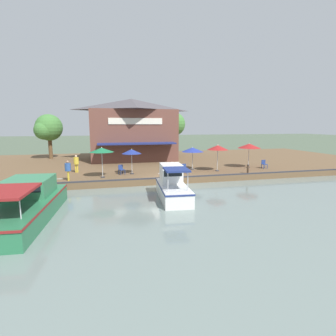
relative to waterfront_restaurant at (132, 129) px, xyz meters
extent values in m
plane|color=#4C5B47|center=(13.38, 1.38, -4.45)|extent=(220.00, 220.00, 0.00)
cube|color=brown|center=(2.38, 1.38, -4.15)|extent=(22.00, 56.00, 0.60)
cube|color=#2D2D33|center=(13.28, 1.38, -3.80)|extent=(0.20, 50.40, 0.10)
cube|color=brown|center=(-0.02, 0.00, -0.77)|extent=(7.54, 10.16, 6.16)
pyramid|color=#4C474C|center=(-0.02, 0.00, 3.03)|extent=(7.92, 10.67, 1.43)
cube|color=navy|center=(4.65, 0.00, -1.55)|extent=(1.80, 8.63, 0.16)
cube|color=silver|center=(3.79, 0.00, 0.92)|extent=(0.08, 6.10, 0.70)
cylinder|color=#B7B7B7|center=(11.68, -3.81, -2.66)|extent=(0.06, 0.06, 2.37)
cylinder|color=#2D2D33|center=(11.68, -3.81, -3.82)|extent=(0.36, 0.36, 0.06)
cone|color=#19663D|center=(11.68, -3.81, -1.53)|extent=(1.98, 1.98, 0.36)
cone|color=silver|center=(11.68, -3.81, -1.51)|extent=(1.22, 1.22, 0.29)
sphere|color=silver|center=(11.68, -3.81, -1.35)|extent=(0.08, 0.08, 0.08)
cylinder|color=#B7B7B7|center=(10.65, -1.26, -2.80)|extent=(0.06, 0.06, 2.09)
cylinder|color=#2D2D33|center=(10.65, -1.26, -3.82)|extent=(0.36, 0.36, 0.06)
cone|color=navy|center=(10.65, -1.26, -1.82)|extent=(1.73, 1.73, 0.41)
cone|color=yellow|center=(10.65, -1.26, -1.80)|extent=(1.07, 1.07, 0.33)
sphere|color=yellow|center=(10.65, -1.26, -1.61)|extent=(0.08, 0.08, 0.08)
cylinder|color=#B7B7B7|center=(9.67, 4.78, -2.83)|extent=(0.06, 0.06, 2.03)
cylinder|color=#2D2D33|center=(9.67, 4.78, -3.82)|extent=(0.36, 0.36, 0.06)
cone|color=navy|center=(9.67, 4.78, -1.88)|extent=(2.13, 2.13, 0.43)
cone|color=white|center=(9.67, 4.78, -1.86)|extent=(1.32, 1.32, 0.35)
sphere|color=white|center=(9.67, 4.78, -1.66)|extent=(0.08, 0.08, 0.08)
cylinder|color=#B7B7B7|center=(9.91, 10.78, -2.69)|extent=(0.06, 0.06, 2.31)
cylinder|color=#2D2D33|center=(9.91, 10.78, -3.82)|extent=(0.36, 0.36, 0.06)
cone|color=maroon|center=(9.91, 10.78, -1.61)|extent=(2.29, 2.29, 0.47)
cone|color=white|center=(9.91, 10.78, -1.59)|extent=(1.42, 1.42, 0.37)
sphere|color=white|center=(9.91, 10.78, -1.37)|extent=(0.08, 0.08, 0.08)
cylinder|color=#B7B7B7|center=(11.05, 6.80, -2.69)|extent=(0.06, 0.06, 2.32)
cylinder|color=#2D2D33|center=(11.05, 6.80, -3.82)|extent=(0.36, 0.36, 0.06)
cone|color=maroon|center=(11.05, 6.80, -1.59)|extent=(1.96, 1.96, 0.44)
cone|color=white|center=(11.05, 6.80, -1.57)|extent=(1.21, 1.21, 0.35)
sphere|color=white|center=(11.05, 6.80, -1.37)|extent=(0.08, 0.08, 0.08)
cube|color=navy|center=(11.73, 3.54, -3.63)|extent=(0.04, 0.04, 0.42)
cube|color=navy|center=(11.69, 3.14, -3.63)|extent=(0.04, 0.04, 0.42)
cube|color=navy|center=(11.33, 3.58, -3.63)|extent=(0.04, 0.04, 0.42)
cube|color=navy|center=(11.29, 3.18, -3.63)|extent=(0.04, 0.04, 0.42)
cube|color=navy|center=(11.51, 3.36, -3.42)|extent=(0.48, 0.48, 0.05)
cube|color=navy|center=(11.31, 3.38, -3.20)|extent=(0.08, 0.44, 0.40)
cube|color=navy|center=(10.80, -1.91, -3.63)|extent=(0.05, 0.05, 0.42)
cube|color=navy|center=(10.97, -2.27, -3.63)|extent=(0.05, 0.05, 0.42)
cube|color=navy|center=(10.44, -2.07, -3.63)|extent=(0.05, 0.05, 0.42)
cube|color=navy|center=(10.60, -2.44, -3.63)|extent=(0.05, 0.05, 0.42)
cube|color=navy|center=(10.70, -2.17, -3.42)|extent=(0.58, 0.58, 0.05)
cube|color=navy|center=(10.52, -2.25, -3.20)|extent=(0.22, 0.42, 0.40)
cube|color=navy|center=(11.03, 12.25, -3.63)|extent=(0.04, 0.04, 0.42)
cube|color=navy|center=(11.03, 11.85, -3.63)|extent=(0.04, 0.04, 0.42)
cube|color=navy|center=(10.63, 12.25, -3.63)|extent=(0.04, 0.04, 0.42)
cube|color=navy|center=(10.63, 11.85, -3.63)|extent=(0.04, 0.04, 0.42)
cube|color=navy|center=(10.83, 12.05, -3.42)|extent=(0.44, 0.44, 0.05)
cube|color=navy|center=(10.63, 12.05, -3.20)|extent=(0.04, 0.44, 0.40)
cylinder|color=gold|center=(8.69, -6.07, -3.45)|extent=(0.13, 0.13, 0.78)
cylinder|color=gold|center=(8.71, -6.23, -3.45)|extent=(0.13, 0.13, 0.78)
cylinder|color=gold|center=(8.70, -6.15, -2.75)|extent=(0.46, 0.46, 0.62)
sphere|color=#DBB28E|center=(8.70, -6.15, -2.34)|extent=(0.21, 0.21, 0.21)
cylinder|color=gold|center=(12.39, -6.44, -3.46)|extent=(0.13, 0.13, 0.77)
cylinder|color=gold|center=(12.24, -6.43, -3.46)|extent=(0.13, 0.13, 0.77)
cylinder|color=#2D5193|center=(12.31, -6.44, -2.76)|extent=(0.45, 0.45, 0.61)
sphere|color=#9E7051|center=(12.31, -6.44, -2.35)|extent=(0.21, 0.21, 0.21)
cube|color=white|center=(17.57, 0.70, -3.89)|extent=(4.91, 2.13, 0.94)
ellipsoid|color=white|center=(15.18, 0.91, -3.89)|extent=(1.82, 1.78, 0.94)
cube|color=navy|center=(17.57, 0.70, -3.50)|extent=(4.97, 2.18, 0.10)
cube|color=white|center=(16.72, 0.78, -2.78)|extent=(1.82, 1.52, 1.29)
cube|color=black|center=(17.56, 0.71, -2.62)|extent=(0.16, 1.21, 0.45)
cube|color=navy|center=(18.69, 0.61, -2.19)|extent=(1.87, 1.61, 0.11)
cylinder|color=silver|center=(19.26, 1.16, -2.81)|extent=(0.05, 0.05, 1.23)
cylinder|color=silver|center=(19.16, -0.04, -2.81)|extent=(0.05, 0.05, 1.23)
cylinder|color=silver|center=(14.99, 0.93, -3.12)|extent=(0.16, 1.38, 0.04)
cube|color=#287047|center=(19.52, -7.88, -3.87)|extent=(7.93, 3.49, 0.99)
ellipsoid|color=#287047|center=(15.67, -7.56, -3.87)|extent=(2.94, 2.93, 0.99)
cube|color=maroon|center=(19.52, -7.88, -3.46)|extent=(8.03, 3.54, 0.10)
cube|color=#337A51|center=(18.16, -7.77, -2.90)|extent=(2.81, 2.50, 0.96)
cube|color=black|center=(19.45, -7.88, -2.77)|extent=(0.22, 2.00, 0.34)
cube|color=maroon|center=(21.33, -8.03, -2.39)|extent=(3.07, 2.66, 0.12)
cylinder|color=silver|center=(22.27, -7.10, -2.88)|extent=(0.05, 0.05, 0.99)
cylinder|color=silver|center=(15.35, -7.54, -3.08)|extent=(0.23, 2.29, 0.04)
cylinder|color=#473323|center=(13.03, 8.89, -3.45)|extent=(0.18, 0.18, 0.78)
cylinder|color=#2D2D33|center=(13.03, 8.89, -3.04)|extent=(0.22, 0.22, 0.04)
ellipsoid|color=white|center=(19.59, -7.02, -4.25)|extent=(0.54, 0.62, 0.24)
cylinder|color=white|center=(19.71, -7.20, -3.93)|extent=(0.07, 0.07, 0.40)
sphere|color=white|center=(19.72, -7.21, -3.73)|extent=(0.10, 0.10, 0.10)
cone|color=orange|center=(19.76, -7.27, -3.73)|extent=(0.07, 0.07, 0.04)
cylinder|color=brown|center=(-2.83, -10.37, -2.47)|extent=(0.48, 0.48, 2.76)
sphere|color=#427A38|center=(-2.83, -10.37, 0.18)|extent=(3.38, 3.38, 3.38)
sphere|color=#427A38|center=(-2.15, -10.88, -0.16)|extent=(2.37, 2.37, 2.37)
cylinder|color=brown|center=(-4.24, 6.56, -2.26)|extent=(0.29, 0.29, 3.17)
sphere|color=#427A38|center=(-4.24, 6.56, 0.64)|extent=(3.51, 3.51, 3.51)
sphere|color=#427A38|center=(-3.54, 6.04, 0.29)|extent=(2.45, 2.45, 2.45)
camera|label=1|loc=(33.84, -3.65, 0.48)|focal=28.00mm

